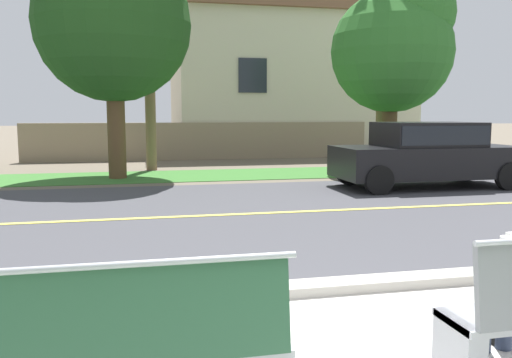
% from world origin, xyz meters
% --- Properties ---
extents(ground_plane, '(140.00, 140.00, 0.00)m').
position_xyz_m(ground_plane, '(0.00, 8.00, 0.00)').
color(ground_plane, '#665B4C').
extents(curb_edge, '(44.00, 0.30, 0.11)m').
position_xyz_m(curb_edge, '(0.00, 2.35, 0.06)').
color(curb_edge, '#ADA89E').
rests_on(curb_edge, ground_plane).
extents(street_asphalt, '(52.00, 8.00, 0.01)m').
position_xyz_m(street_asphalt, '(0.00, 6.50, 0.00)').
color(street_asphalt, '#424247').
rests_on(street_asphalt, ground_plane).
extents(road_centre_line, '(48.00, 0.14, 0.01)m').
position_xyz_m(road_centre_line, '(0.00, 6.50, 0.01)').
color(road_centre_line, '#E0CC4C').
rests_on(road_centre_line, ground_plane).
extents(far_verge_grass, '(48.00, 2.80, 0.02)m').
position_xyz_m(far_verge_grass, '(0.00, 12.45, 0.01)').
color(far_verge_grass, '#38702D').
rests_on(far_verge_grass, ground_plane).
extents(bench_left, '(1.72, 0.48, 1.01)m').
position_xyz_m(bench_left, '(-1.41, 0.42, 0.45)').
color(bench_left, '#9EA0A8').
rests_on(bench_left, ground_plane).
extents(car_black_far, '(4.30, 1.86, 1.54)m').
position_xyz_m(car_black_far, '(5.27, 8.90, 0.85)').
color(car_black_far, black).
rests_on(car_black_far, ground_plane).
extents(shade_tree_left, '(4.07, 4.07, 6.71)m').
position_xyz_m(shade_tree_left, '(-1.79, 12.19, 4.36)').
color(shade_tree_left, brown).
rests_on(shade_tree_left, ground_plane).
extents(shade_tree_centre, '(3.53, 3.53, 5.83)m').
position_xyz_m(shade_tree_centre, '(6.04, 12.09, 3.78)').
color(shade_tree_centre, brown).
rests_on(shade_tree_centre, ground_plane).
extents(garden_wall, '(13.00, 0.36, 1.40)m').
position_xyz_m(garden_wall, '(1.03, 17.71, 0.70)').
color(garden_wall, gray).
rests_on(garden_wall, ground_plane).
extents(house_across_street, '(10.63, 6.91, 6.38)m').
position_xyz_m(house_across_street, '(5.19, 20.91, 3.23)').
color(house_across_street, beige).
rests_on(house_across_street, ground_plane).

